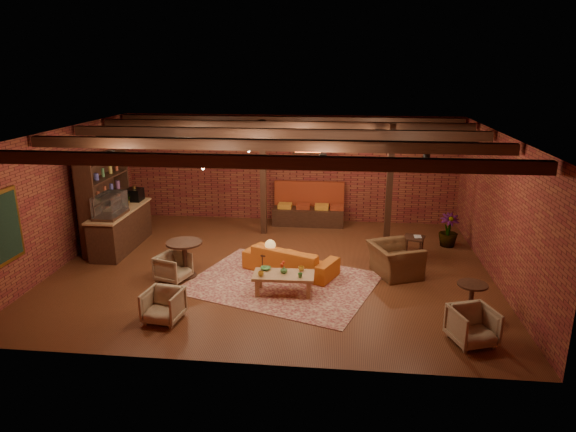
# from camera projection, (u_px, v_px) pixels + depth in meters

# --- Properties ---
(floor) EXTENTS (10.00, 10.00, 0.00)m
(floor) POSITION_uv_depth(u_px,v_px,m) (272.00, 269.00, 12.11)
(floor) COLOR #421F10
(floor) RESTS_ON ground
(ceiling) EXTENTS (10.00, 8.00, 0.02)m
(ceiling) POSITION_uv_depth(u_px,v_px,m) (271.00, 133.00, 11.19)
(ceiling) COLOR black
(ceiling) RESTS_ON wall_back
(wall_back) EXTENTS (10.00, 0.02, 3.20)m
(wall_back) POSITION_uv_depth(u_px,v_px,m) (290.00, 169.00, 15.46)
(wall_back) COLOR maroon
(wall_back) RESTS_ON ground
(wall_front) EXTENTS (10.00, 0.02, 3.20)m
(wall_front) POSITION_uv_depth(u_px,v_px,m) (236.00, 272.00, 7.84)
(wall_front) COLOR maroon
(wall_front) RESTS_ON ground
(wall_left) EXTENTS (0.02, 8.00, 3.20)m
(wall_left) POSITION_uv_depth(u_px,v_px,m) (63.00, 197.00, 12.16)
(wall_left) COLOR maroon
(wall_left) RESTS_ON ground
(wall_right) EXTENTS (0.02, 8.00, 3.20)m
(wall_right) POSITION_uv_depth(u_px,v_px,m) (500.00, 210.00, 11.14)
(wall_right) COLOR maroon
(wall_right) RESTS_ON ground
(ceiling_beams) EXTENTS (9.80, 6.40, 0.22)m
(ceiling_beams) POSITION_uv_depth(u_px,v_px,m) (271.00, 138.00, 11.23)
(ceiling_beams) COLOR black
(ceiling_beams) RESTS_ON ceiling
(ceiling_pipe) EXTENTS (9.60, 0.12, 0.12)m
(ceiling_pipe) POSITION_uv_depth(u_px,v_px,m) (280.00, 138.00, 12.81)
(ceiling_pipe) COLOR black
(ceiling_pipe) RESTS_ON ceiling
(post_left) EXTENTS (0.16, 0.16, 3.20)m
(post_left) POSITION_uv_depth(u_px,v_px,m) (263.00, 178.00, 14.19)
(post_left) COLOR black
(post_left) RESTS_ON ground
(post_right) EXTENTS (0.16, 0.16, 3.20)m
(post_right) POSITION_uv_depth(u_px,v_px,m) (389.00, 186.00, 13.27)
(post_right) COLOR black
(post_right) RESTS_ON ground
(service_counter) EXTENTS (0.80, 2.50, 1.60)m
(service_counter) POSITION_uv_depth(u_px,v_px,m) (120.00, 219.00, 13.25)
(service_counter) COLOR black
(service_counter) RESTS_ON ground
(plant_counter) EXTENTS (0.35, 0.39, 0.30)m
(plant_counter) POSITION_uv_depth(u_px,v_px,m) (126.00, 201.00, 13.31)
(plant_counter) COLOR #337F33
(plant_counter) RESTS_ON service_counter
(shelving_hutch) EXTENTS (0.52, 2.00, 2.40)m
(shelving_hutch) POSITION_uv_depth(u_px,v_px,m) (106.00, 202.00, 13.27)
(shelving_hutch) COLOR black
(shelving_hutch) RESTS_ON ground
(chalkboard_menu) EXTENTS (0.08, 0.96, 1.46)m
(chalkboard_menu) POSITION_uv_depth(u_px,v_px,m) (5.00, 227.00, 9.96)
(chalkboard_menu) COLOR black
(chalkboard_menu) RESTS_ON wall_left
(banquette) EXTENTS (2.10, 0.70, 1.00)m
(banquette) POSITION_uv_depth(u_px,v_px,m) (308.00, 208.00, 15.29)
(banquette) COLOR maroon
(banquette) RESTS_ON ground
(service_sign) EXTENTS (0.86, 0.06, 0.30)m
(service_sign) POSITION_uv_depth(u_px,v_px,m) (308.00, 149.00, 14.33)
(service_sign) COLOR #FF5019
(service_sign) RESTS_ON ceiling
(ceiling_spotlights) EXTENTS (6.40, 4.40, 0.28)m
(ceiling_spotlights) POSITION_uv_depth(u_px,v_px,m) (271.00, 148.00, 11.29)
(ceiling_spotlights) COLOR black
(ceiling_spotlights) RESTS_ON ceiling
(rug) EXTENTS (4.60, 4.04, 0.01)m
(rug) POSITION_uv_depth(u_px,v_px,m) (282.00, 283.00, 11.32)
(rug) COLOR maroon
(rug) RESTS_ON floor
(sofa) EXTENTS (2.31, 1.64, 0.63)m
(sofa) POSITION_uv_depth(u_px,v_px,m) (290.00, 259.00, 11.84)
(sofa) COLOR #C75F1B
(sofa) RESTS_ON floor
(coffee_table) EXTENTS (1.29, 0.66, 0.69)m
(coffee_table) POSITION_uv_depth(u_px,v_px,m) (283.00, 276.00, 10.71)
(coffee_table) COLOR #9F704A
(coffee_table) RESTS_ON floor
(side_table_lamp) EXTENTS (0.40, 0.40, 0.78)m
(side_table_lamp) POSITION_uv_depth(u_px,v_px,m) (270.00, 248.00, 11.77)
(side_table_lamp) COLOR black
(side_table_lamp) RESTS_ON floor
(round_table_left) EXTENTS (0.80, 0.80, 0.84)m
(round_table_left) POSITION_uv_depth(u_px,v_px,m) (185.00, 253.00, 11.49)
(round_table_left) COLOR black
(round_table_left) RESTS_ON floor
(armchair_a) EXTENTS (0.77, 0.80, 0.66)m
(armchair_a) POSITION_uv_depth(u_px,v_px,m) (173.00, 266.00, 11.38)
(armchair_a) COLOR #BFB494
(armchair_a) RESTS_ON floor
(armchair_b) EXTENTS (0.74, 0.70, 0.68)m
(armchair_b) POSITION_uv_depth(u_px,v_px,m) (163.00, 304.00, 9.58)
(armchair_b) COLOR #BFB494
(armchair_b) RESTS_ON floor
(armchair_right) EXTENTS (1.11, 1.32, 0.99)m
(armchair_right) POSITION_uv_depth(u_px,v_px,m) (395.00, 255.00, 11.61)
(armchair_right) COLOR brown
(armchair_right) RESTS_ON floor
(side_table_book) EXTENTS (0.61, 0.61, 0.56)m
(side_table_book) POSITION_uv_depth(u_px,v_px,m) (414.00, 238.00, 12.67)
(side_table_book) COLOR black
(side_table_book) RESTS_ON floor
(round_table_right) EXTENTS (0.57, 0.57, 0.66)m
(round_table_right) POSITION_uv_depth(u_px,v_px,m) (472.00, 294.00, 9.74)
(round_table_right) COLOR black
(round_table_right) RESTS_ON floor
(armchair_far) EXTENTS (0.88, 0.85, 0.72)m
(armchair_far) POSITION_uv_depth(u_px,v_px,m) (473.00, 324.00, 8.80)
(armchair_far) COLOR #BFB494
(armchair_far) RESTS_ON floor
(plant_tall) EXTENTS (1.59, 1.59, 2.65)m
(plant_tall) POSITION_uv_depth(u_px,v_px,m) (452.00, 198.00, 13.22)
(plant_tall) COLOR #4C7F4C
(plant_tall) RESTS_ON floor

